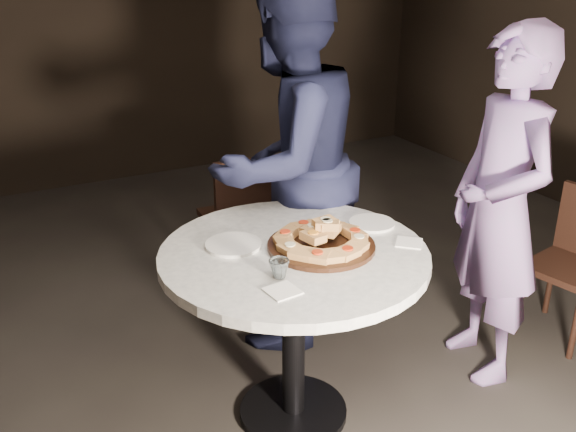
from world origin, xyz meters
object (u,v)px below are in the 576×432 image
Objects in this scene: serving_board at (321,246)px; focaccia_pile at (321,237)px; water_glass at (279,269)px; chair_far at (243,213)px; diner_teal at (500,210)px; table at (294,284)px; diner_navy at (286,166)px.

focaccia_pile is (0.00, 0.00, 0.04)m from serving_board.
serving_board is 1.12× the size of focaccia_pile.
water_glass is (-0.26, -0.14, -0.01)m from focaccia_pile.
diner_teal is at bearing 123.84° from chair_far.
serving_board is 5.66× the size of water_glass.
diner_teal reaches higher than focaccia_pile.
serving_board reaches higher than table.
table is 0.19m from serving_board.
diner_teal is at bearing -5.40° from table.
diner_navy is (0.01, -0.53, 0.44)m from chair_far.
diner_navy reaches higher than water_glass.
water_glass is at bearing -131.85° from table.
table is at bearing -82.52° from diner_teal.
chair_far reaches higher than table.
serving_board is at bearing 28.18° from water_glass.
table is at bearing 80.05° from chair_far.
diner_teal is at bearing 113.89° from diner_navy.
diner_teal reaches higher than serving_board.
diner_navy is (0.18, 0.64, 0.08)m from focaccia_pile.
focaccia_pile reaches higher than table.
chair_far is (0.17, 1.18, -0.33)m from serving_board.
focaccia_pile is at bearing -14.19° from table.
focaccia_pile is 0.45× the size of chair_far.
diner_teal is (1.00, -0.09, 0.17)m from table.
chair_far is 1.48m from diner_teal.
focaccia_pile is 0.90m from diner_teal.
diner_teal is at bearing -4.08° from serving_board.
serving_board is 0.23× the size of diner_navy.
table is at bearing 163.97° from serving_board.
diner_navy is at bearing 64.93° from table.
focaccia_pile is at bearing -81.41° from diner_teal.
water_glass is 0.91m from diner_navy.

